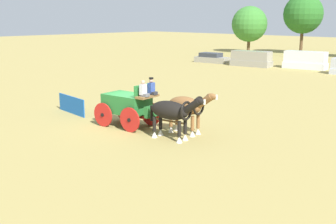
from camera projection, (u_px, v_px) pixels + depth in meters
ground_plane at (127, 126)px, 23.66m from camera, size 220.00×220.00×0.00m
show_wagon at (129, 104)px, 23.29m from camera, size 5.56×2.21×2.82m
draft_horse_near at (187, 107)px, 21.78m from camera, size 2.99×1.19×2.30m
draft_horse_off at (172, 112)px, 20.76m from camera, size 3.23×1.19×2.28m
parked_vehicle_a at (212, 58)px, 56.05m from camera, size 4.77×2.44×1.29m
parked_vehicle_b at (251, 59)px, 51.80m from camera, size 5.17×2.43×1.87m
parked_vehicle_c at (305, 60)px, 49.36m from camera, size 5.09×2.40×2.03m
tree_a at (249, 24)px, 70.99m from camera, size 5.93×5.93×7.72m
tree_b at (303, 14)px, 68.13m from camera, size 6.30×6.30×9.54m
sponsor_banner at (71, 105)px, 26.59m from camera, size 3.19×0.42×1.10m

